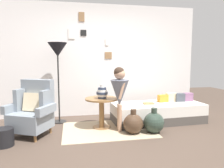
{
  "coord_description": "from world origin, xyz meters",
  "views": [
    {
      "loc": [
        -0.64,
        -3.11,
        1.33
      ],
      "look_at": [
        0.15,
        0.95,
        0.85
      ],
      "focal_mm": 34.19,
      "sensor_mm": 36.0,
      "label": 1
    }
  ],
  "objects_px": {
    "daybed": "(158,113)",
    "book_on_daybed": "(149,103)",
    "floor_lamp": "(58,53)",
    "vase_striped": "(102,93)",
    "demijohn_far": "(154,122)",
    "magazine_basket": "(4,137)",
    "demijohn_near": "(133,123)",
    "person_child": "(120,90)",
    "side_table": "(102,106)",
    "armchair": "(33,110)"
  },
  "relations": [
    {
      "from": "floor_lamp",
      "to": "demijohn_far",
      "type": "distance_m",
      "value": 2.36
    },
    {
      "from": "magazine_basket",
      "to": "side_table",
      "type": "bearing_deg",
      "value": 20.44
    },
    {
      "from": "vase_striped",
      "to": "person_child",
      "type": "relative_size",
      "value": 0.23
    },
    {
      "from": "floor_lamp",
      "to": "book_on_daybed",
      "type": "xyz_separation_m",
      "value": [
        1.84,
        -0.39,
        -1.04
      ]
    },
    {
      "from": "daybed",
      "to": "demijohn_far",
      "type": "relative_size",
      "value": 4.21
    },
    {
      "from": "armchair",
      "to": "book_on_daybed",
      "type": "bearing_deg",
      "value": 7.36
    },
    {
      "from": "armchair",
      "to": "book_on_daybed",
      "type": "height_order",
      "value": "armchair"
    },
    {
      "from": "armchair",
      "to": "side_table",
      "type": "relative_size",
      "value": 1.53
    },
    {
      "from": "person_child",
      "to": "magazine_basket",
      "type": "xyz_separation_m",
      "value": [
        -1.89,
        -0.34,
        -0.63
      ]
    },
    {
      "from": "vase_striped",
      "to": "daybed",
      "type": "bearing_deg",
      "value": 10.1
    },
    {
      "from": "armchair",
      "to": "daybed",
      "type": "xyz_separation_m",
      "value": [
        2.47,
        0.32,
        -0.24
      ]
    },
    {
      "from": "person_child",
      "to": "demijohn_far",
      "type": "distance_m",
      "value": 0.85
    },
    {
      "from": "armchair",
      "to": "demijohn_far",
      "type": "bearing_deg",
      "value": -8.67
    },
    {
      "from": "demijohn_near",
      "to": "demijohn_far",
      "type": "relative_size",
      "value": 0.97
    },
    {
      "from": "vase_striped",
      "to": "armchair",
      "type": "bearing_deg",
      "value": -175.54
    },
    {
      "from": "armchair",
      "to": "book_on_daybed",
      "type": "relative_size",
      "value": 4.41
    },
    {
      "from": "demijohn_far",
      "to": "magazine_basket",
      "type": "relative_size",
      "value": 1.65
    },
    {
      "from": "daybed",
      "to": "book_on_daybed",
      "type": "height_order",
      "value": "book_on_daybed"
    },
    {
      "from": "daybed",
      "to": "demijohn_near",
      "type": "distance_m",
      "value": 0.94
    },
    {
      "from": "demijohn_near",
      "to": "person_child",
      "type": "bearing_deg",
      "value": 139.31
    },
    {
      "from": "demijohn_near",
      "to": "magazine_basket",
      "type": "xyz_separation_m",
      "value": [
        -2.11,
        -0.16,
        -0.04
      ]
    },
    {
      "from": "person_child",
      "to": "magazine_basket",
      "type": "height_order",
      "value": "person_child"
    },
    {
      "from": "side_table",
      "to": "armchair",
      "type": "bearing_deg",
      "value": -173.43
    },
    {
      "from": "armchair",
      "to": "vase_striped",
      "type": "height_order",
      "value": "armchair"
    },
    {
      "from": "side_table",
      "to": "magazine_basket",
      "type": "relative_size",
      "value": 2.27
    },
    {
      "from": "book_on_daybed",
      "to": "vase_striped",
      "type": "bearing_deg",
      "value": -169.12
    },
    {
      "from": "vase_striped",
      "to": "book_on_daybed",
      "type": "bearing_deg",
      "value": 10.88
    },
    {
      "from": "person_child",
      "to": "armchair",
      "type": "bearing_deg",
      "value": 175.97
    },
    {
      "from": "side_table",
      "to": "magazine_basket",
      "type": "height_order",
      "value": "side_table"
    },
    {
      "from": "floor_lamp",
      "to": "book_on_daybed",
      "type": "relative_size",
      "value": 7.59
    },
    {
      "from": "book_on_daybed",
      "to": "side_table",
      "type": "bearing_deg",
      "value": -171.68
    },
    {
      "from": "daybed",
      "to": "side_table",
      "type": "xyz_separation_m",
      "value": [
        -1.23,
        -0.17,
        0.23
      ]
    },
    {
      "from": "vase_striped",
      "to": "book_on_daybed",
      "type": "height_order",
      "value": "vase_striped"
    },
    {
      "from": "daybed",
      "to": "floor_lamp",
      "type": "xyz_separation_m",
      "value": [
        -2.06,
        0.37,
        1.25
      ]
    },
    {
      "from": "side_table",
      "to": "magazine_basket",
      "type": "distance_m",
      "value": 1.73
    },
    {
      "from": "demijohn_near",
      "to": "vase_striped",
      "type": "bearing_deg",
      "value": 142.45
    },
    {
      "from": "daybed",
      "to": "book_on_daybed",
      "type": "distance_m",
      "value": 0.31
    },
    {
      "from": "side_table",
      "to": "floor_lamp",
      "type": "relative_size",
      "value": 0.38
    },
    {
      "from": "daybed",
      "to": "magazine_basket",
      "type": "height_order",
      "value": "daybed"
    },
    {
      "from": "vase_striped",
      "to": "demijohn_far",
      "type": "relative_size",
      "value": 0.59
    },
    {
      "from": "person_child",
      "to": "book_on_daybed",
      "type": "distance_m",
      "value": 0.89
    },
    {
      "from": "person_child",
      "to": "demijohn_far",
      "type": "height_order",
      "value": "person_child"
    },
    {
      "from": "demijohn_near",
      "to": "demijohn_far",
      "type": "bearing_deg",
      "value": -5.1
    },
    {
      "from": "armchair",
      "to": "daybed",
      "type": "height_order",
      "value": "armchair"
    },
    {
      "from": "demijohn_far",
      "to": "daybed",
      "type": "bearing_deg",
      "value": 61.81
    },
    {
      "from": "daybed",
      "to": "person_child",
      "type": "bearing_deg",
      "value": -155.56
    },
    {
      "from": "daybed",
      "to": "demijohn_near",
      "type": "bearing_deg",
      "value": -139.94
    },
    {
      "from": "side_table",
      "to": "demijohn_far",
      "type": "bearing_deg",
      "value": -27.77
    },
    {
      "from": "person_child",
      "to": "demijohn_near",
      "type": "xyz_separation_m",
      "value": [
        0.21,
        -0.18,
        -0.58
      ]
    },
    {
      "from": "floor_lamp",
      "to": "demijohn_far",
      "type": "relative_size",
      "value": 3.62
    }
  ]
}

